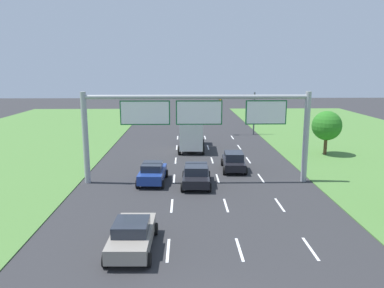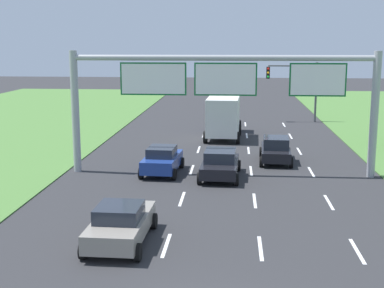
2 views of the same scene
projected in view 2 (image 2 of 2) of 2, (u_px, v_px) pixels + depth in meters
lane_dashes_inner_left at (175, 219)px, 22.91m from camera, size 0.14×56.40×0.01m
lane_dashes_inner_right at (257, 221)px, 22.63m from camera, size 0.14×56.40×0.01m
lane_dashes_slip at (341, 223)px, 22.36m from camera, size 0.14×56.40×0.01m
car_near_red at (121, 224)px, 20.05m from camera, size 2.23×4.44×1.54m
car_lead_silver at (162, 160)px, 30.71m from camera, size 2.26×4.06×1.57m
car_mid_lane at (220, 163)px, 29.82m from camera, size 2.36×4.45×1.55m
car_far_ahead at (276, 150)px, 33.59m from camera, size 2.16×4.18×1.60m
box_truck at (224, 115)px, 42.17m from camera, size 2.89×7.20×3.27m
sign_gantry at (223, 88)px, 29.75m from camera, size 17.24×0.44×7.00m
traffic_light_mast at (295, 81)px, 49.96m from camera, size 4.76×0.49×5.60m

